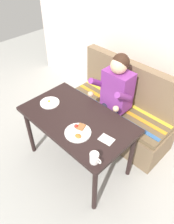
{
  "coord_description": "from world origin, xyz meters",
  "views": [
    {
      "loc": [
        1.25,
        -1.11,
        2.26
      ],
      "look_at": [
        0.0,
        0.15,
        0.72
      ],
      "focal_mm": 35.17,
      "sensor_mm": 36.0,
      "label": 1
    }
  ],
  "objects_px": {
    "couch": "(119,113)",
    "person": "(113,93)",
    "plate_eggs": "(50,103)",
    "napkin": "(106,139)",
    "coffee_mug": "(94,158)",
    "plate_breakfast": "(78,132)",
    "table": "(77,124)"
  },
  "relations": [
    {
      "from": "plate_breakfast",
      "to": "plate_eggs",
      "type": "bearing_deg",
      "value": 170.77
    },
    {
      "from": "person",
      "to": "napkin",
      "type": "distance_m",
      "value": 0.73
    },
    {
      "from": "plate_eggs",
      "to": "napkin",
      "type": "relative_size",
      "value": 1.59
    },
    {
      "from": "person",
      "to": "plate_eggs",
      "type": "relative_size",
      "value": 5.62
    },
    {
      "from": "plate_breakfast",
      "to": "coffee_mug",
      "type": "bearing_deg",
      "value": -21.44
    },
    {
      "from": "table",
      "to": "napkin",
      "type": "bearing_deg",
      "value": -1.41
    },
    {
      "from": "couch",
      "to": "coffee_mug",
      "type": "bearing_deg",
      "value": -63.99
    },
    {
      "from": "person",
      "to": "plate_eggs",
      "type": "distance_m",
      "value": 0.75
    },
    {
      "from": "coffee_mug",
      "to": "napkin",
      "type": "bearing_deg",
      "value": 109.16
    },
    {
      "from": "table",
      "to": "coffee_mug",
      "type": "distance_m",
      "value": 0.59
    },
    {
      "from": "table",
      "to": "couch",
      "type": "bearing_deg",
      "value": 90.0
    },
    {
      "from": "person",
      "to": "plate_eggs",
      "type": "xyz_separation_m",
      "value": [
        -0.39,
        -0.64,
        -0.0
      ]
    },
    {
      "from": "table",
      "to": "coffee_mug",
      "type": "relative_size",
      "value": 10.17
    },
    {
      "from": "couch",
      "to": "plate_breakfast",
      "type": "xyz_separation_m",
      "value": [
        0.16,
        -0.9,
        0.41
      ]
    },
    {
      "from": "plate_breakfast",
      "to": "coffee_mug",
      "type": "xyz_separation_m",
      "value": [
        0.34,
        -0.13,
        0.04
      ]
    },
    {
      "from": "table",
      "to": "coffee_mug",
      "type": "bearing_deg",
      "value": -28.12
    },
    {
      "from": "couch",
      "to": "plate_breakfast",
      "type": "relative_size",
      "value": 5.62
    },
    {
      "from": "couch",
      "to": "person",
      "type": "height_order",
      "value": "person"
    },
    {
      "from": "coffee_mug",
      "to": "napkin",
      "type": "height_order",
      "value": "coffee_mug"
    },
    {
      "from": "table",
      "to": "couch",
      "type": "height_order",
      "value": "couch"
    },
    {
      "from": "napkin",
      "to": "coffee_mug",
      "type": "bearing_deg",
      "value": -70.84
    },
    {
      "from": "plate_eggs",
      "to": "napkin",
      "type": "distance_m",
      "value": 0.81
    },
    {
      "from": "plate_breakfast",
      "to": "napkin",
      "type": "height_order",
      "value": "plate_breakfast"
    },
    {
      "from": "coffee_mug",
      "to": "plate_breakfast",
      "type": "bearing_deg",
      "value": 158.56
    },
    {
      "from": "plate_eggs",
      "to": "plate_breakfast",
      "type": "bearing_deg",
      "value": -9.23
    },
    {
      "from": "couch",
      "to": "plate_eggs",
      "type": "relative_size",
      "value": 6.68
    },
    {
      "from": "table",
      "to": "plate_breakfast",
      "type": "relative_size",
      "value": 4.69
    },
    {
      "from": "plate_breakfast",
      "to": "napkin",
      "type": "distance_m",
      "value": 0.28
    },
    {
      "from": "couch",
      "to": "person",
      "type": "bearing_deg",
      "value": -89.47
    },
    {
      "from": "person",
      "to": "coffee_mug",
      "type": "xyz_separation_m",
      "value": [
        0.5,
        -0.86,
        0.04
      ]
    },
    {
      "from": "plate_breakfast",
      "to": "napkin",
      "type": "xyz_separation_m",
      "value": [
        0.25,
        0.13,
        -0.01
      ]
    },
    {
      "from": "couch",
      "to": "napkin",
      "type": "xyz_separation_m",
      "value": [
        0.41,
        -0.77,
        0.4
      ]
    }
  ]
}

